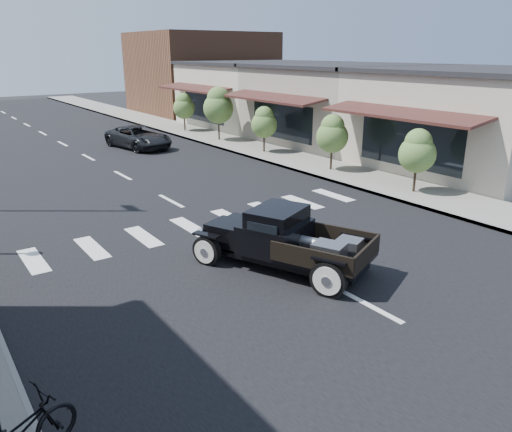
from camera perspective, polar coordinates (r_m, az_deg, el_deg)
ground at (r=13.67m, az=3.35°, el=-5.26°), size 120.00×120.00×0.00m
road at (r=26.54m, az=-17.31°, el=5.68°), size 14.00×80.00×0.02m
road_markings at (r=21.95m, az=-13.12°, el=3.47°), size 12.00×60.00×0.06m
sidewalk_right at (r=30.16m, az=-1.76°, el=8.08°), size 3.00×80.00×0.15m
storefront_near at (r=26.87m, az=23.94°, el=9.96°), size 10.00×9.00×4.50m
storefront_mid at (r=32.41m, az=10.09°, el=12.42°), size 10.00×9.00×4.50m
storefront_far at (r=39.26m, az=0.53°, el=13.69°), size 10.00×9.00×4.50m
far_building_right at (r=47.88m, az=-6.24°, el=15.94°), size 11.00×10.00×7.00m
small_tree_a at (r=20.55m, az=17.86°, el=5.93°), size 1.44×1.44×2.40m
small_tree_b at (r=23.64m, az=8.67°, el=8.23°), size 1.48×1.48×2.47m
small_tree_c at (r=27.69m, az=0.94°, el=9.81°), size 1.42×1.42×2.37m
small_tree_d at (r=31.61m, az=-4.30°, el=11.51°), size 1.87×1.87×3.11m
small_tree_e at (r=35.65m, az=-8.21°, el=11.64°), size 1.48×1.48×2.47m
hotrod_pickup at (r=13.00m, az=3.25°, el=-2.59°), size 3.98×5.29×1.66m
second_car at (r=30.29m, az=-13.28°, el=8.74°), size 2.91×4.93×1.28m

